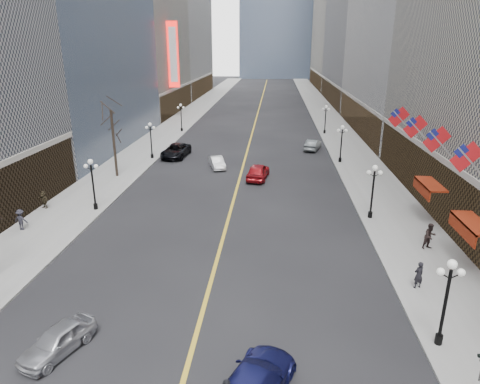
% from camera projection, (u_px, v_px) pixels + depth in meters
% --- Properties ---
extents(sidewalk_east, '(6.00, 230.00, 0.15)m').
position_uv_depth(sidewalk_east, '(335.00, 129.00, 73.24)').
color(sidewalk_east, gray).
rests_on(sidewalk_east, ground).
extents(sidewalk_west, '(6.00, 230.00, 0.15)m').
position_uv_depth(sidewalk_west, '(174.00, 127.00, 75.39)').
color(sidewalk_west, gray).
rests_on(sidewalk_west, ground).
extents(lane_line, '(0.25, 200.00, 0.02)m').
position_uv_depth(lane_line, '(256.00, 119.00, 83.76)').
color(lane_line, gold).
rests_on(lane_line, ground).
extents(streetlamp_east_0, '(1.26, 0.44, 4.52)m').
position_uv_depth(streetlamp_east_0, '(447.00, 294.00, 19.72)').
color(streetlamp_east_0, black).
rests_on(streetlamp_east_0, sidewalk_east).
extents(streetlamp_east_1, '(1.26, 0.44, 4.52)m').
position_uv_depth(streetlamp_east_1, '(373.00, 186.00, 34.80)').
color(streetlamp_east_1, black).
rests_on(streetlamp_east_1, sidewalk_east).
extents(streetlamp_east_2, '(1.26, 0.44, 4.52)m').
position_uv_depth(streetlamp_east_2, '(342.00, 140.00, 51.76)').
color(streetlamp_east_2, black).
rests_on(streetlamp_east_2, sidewalk_east).
extents(streetlamp_east_3, '(1.26, 0.44, 4.52)m').
position_uv_depth(streetlamp_east_3, '(326.00, 116.00, 68.72)').
color(streetlamp_east_3, black).
rests_on(streetlamp_east_3, sidewalk_east).
extents(streetlamp_west_1, '(1.26, 0.44, 4.52)m').
position_uv_depth(streetlamp_west_1, '(92.00, 179.00, 36.61)').
color(streetlamp_west_1, black).
rests_on(streetlamp_west_1, sidewalk_west).
extents(streetlamp_west_2, '(1.26, 0.44, 4.52)m').
position_uv_depth(streetlamp_west_2, '(151.00, 137.00, 53.57)').
color(streetlamp_west_2, black).
rests_on(streetlamp_west_2, sidewalk_west).
extents(streetlamp_west_3, '(1.26, 0.44, 4.52)m').
position_uv_depth(streetlamp_west_3, '(181.00, 115.00, 70.53)').
color(streetlamp_west_3, black).
rests_on(streetlamp_west_3, sidewalk_west).
extents(flag_2, '(2.87, 0.12, 2.87)m').
position_uv_depth(flag_2, '(469.00, 160.00, 25.56)').
color(flag_2, '#B2B2B7').
rests_on(flag_2, ground).
extents(flag_3, '(2.87, 0.12, 2.87)m').
position_uv_depth(flag_3, '(439.00, 142.00, 30.27)').
color(flag_3, '#B2B2B7').
rests_on(flag_3, ground).
extents(flag_4, '(2.87, 0.12, 2.87)m').
position_uv_depth(flag_4, '(417.00, 129.00, 34.98)').
color(flag_4, '#B2B2B7').
rests_on(flag_4, ground).
extents(flag_5, '(2.87, 0.12, 2.87)m').
position_uv_depth(flag_5, '(400.00, 119.00, 39.69)').
color(flag_5, '#B2B2B7').
rests_on(flag_5, ground).
extents(awning_b, '(1.40, 4.00, 0.93)m').
position_uv_depth(awning_b, '(470.00, 225.00, 26.87)').
color(awning_b, maroon).
rests_on(awning_b, ground).
extents(awning_c, '(1.40, 4.00, 0.93)m').
position_uv_depth(awning_c, '(428.00, 185.00, 34.41)').
color(awning_c, maroon).
rests_on(awning_c, ground).
extents(theatre_marquee, '(2.00, 0.55, 12.00)m').
position_uv_depth(theatre_marquee, '(173.00, 55.00, 81.07)').
color(theatre_marquee, red).
rests_on(theatre_marquee, ground).
extents(tree_west_far, '(3.60, 3.60, 7.92)m').
position_uv_depth(tree_west_far, '(112.00, 120.00, 45.07)').
color(tree_west_far, '#2D231C').
rests_on(tree_west_far, sidewalk_west).
extents(car_nb_near, '(2.90, 4.22, 1.33)m').
position_uv_depth(car_nb_near, '(58.00, 340.00, 20.05)').
color(car_nb_near, '#A9AAB1').
rests_on(car_nb_near, ground).
extents(car_nb_mid, '(2.61, 4.25, 1.32)m').
position_uv_depth(car_nb_mid, '(217.00, 162.00, 50.38)').
color(car_nb_mid, silver).
rests_on(car_nb_mid, ground).
extents(car_nb_far, '(3.22, 6.23, 1.68)m').
position_uv_depth(car_nb_far, '(176.00, 151.00, 55.24)').
color(car_nb_far, black).
rests_on(car_nb_far, ground).
extents(car_sb_near, '(4.09, 5.83, 1.57)m').
position_uv_depth(car_sb_near, '(254.00, 384.00, 17.31)').
color(car_sb_near, '#121446').
rests_on(car_sb_near, ground).
extents(car_sb_mid, '(2.65, 5.22, 1.70)m').
position_uv_depth(car_sb_mid, '(258.00, 171.00, 46.16)').
color(car_sb_mid, maroon).
rests_on(car_sb_mid, ground).
extents(car_sb_far, '(2.76, 4.76, 1.48)m').
position_uv_depth(car_sb_far, '(313.00, 145.00, 59.00)').
color(car_sb_far, '#484D4F').
rests_on(car_sb_far, ground).
extents(ped_ne_corner, '(0.75, 0.65, 1.70)m').
position_uv_depth(ped_ne_corner, '(419.00, 275.00, 25.09)').
color(ped_ne_corner, black).
rests_on(ped_ne_corner, sidewalk_east).
extents(ped_east_walk, '(1.04, 0.82, 1.90)m').
position_uv_depth(ped_east_walk, '(430.00, 236.00, 29.93)').
color(ped_east_walk, black).
rests_on(ped_east_walk, sidewalk_east).
extents(ped_west_walk, '(1.12, 0.55, 1.68)m').
position_uv_depth(ped_west_walk, '(21.00, 220.00, 33.05)').
color(ped_west_walk, '#23222B').
rests_on(ped_west_walk, sidewalk_west).
extents(ped_west_far, '(1.47, 1.09, 1.57)m').
position_uv_depth(ped_west_far, '(44.00, 199.00, 37.52)').
color(ped_west_far, '#2E271A').
rests_on(ped_west_far, sidewalk_west).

